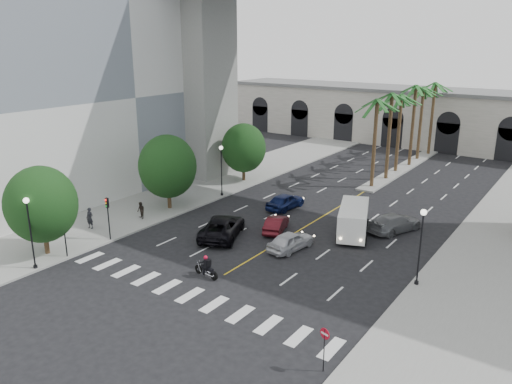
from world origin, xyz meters
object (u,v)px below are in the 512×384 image
object	(u,v)px
lamp_post_right	(421,241)
traffic_signal_far	(108,212)
car_d	(395,223)
cargo_van	(353,219)
motorcycle_rider	(207,267)
do_not_enter_sign	(325,340)
lamp_post_left_near	(30,227)
pedestrian_b	(141,210)
car_b	(276,224)
car_e	(285,201)
car_c	(222,227)
car_a	(291,241)
traffic_signal_near	(64,226)
pedestrian_a	(90,218)
lamp_post_left_far	(221,166)

from	to	relation	value
lamp_post_right	traffic_signal_far	world-z (taller)	lamp_post_right
car_d	cargo_van	distance (m)	3.89
motorcycle_rider	do_not_enter_sign	size ratio (longest dim) A/B	0.91
lamp_post_left_near	car_d	distance (m)	28.39
car_d	motorcycle_rider	bearing A→B (deg)	85.49
lamp_post_right	pedestrian_b	xyz separation A→B (m)	(-24.33, -1.67, -2.30)
car_b	car_e	bearing A→B (deg)	-84.85
car_c	do_not_enter_sign	world-z (taller)	do_not_enter_sign
car_d	do_not_enter_sign	size ratio (longest dim) A/B	2.19
motorcycle_rider	car_d	world-z (taller)	motorcycle_rider
car_e	lamp_post_right	bearing A→B (deg)	155.11
lamp_post_left_near	car_c	size ratio (longest dim) A/B	0.88
car_a	do_not_enter_sign	size ratio (longest dim) A/B	1.78
car_c	cargo_van	bearing A→B (deg)	-166.73
traffic_signal_near	pedestrian_a	size ratio (longest dim) A/B	2.00
traffic_signal_far	car_d	size ratio (longest dim) A/B	0.70
car_a	car_e	bearing A→B (deg)	-47.71
lamp_post_left_near	pedestrian_b	bearing A→B (deg)	97.71
cargo_van	pedestrian_b	xyz separation A→B (m)	(-17.14, -7.49, -0.49)
car_c	lamp_post_left_near	bearing A→B (deg)	37.78
car_a	pedestrian_b	size ratio (longest dim) A/B	2.78
car_a	car_b	world-z (taller)	car_a
traffic_signal_far	pedestrian_a	xyz separation A→B (m)	(-3.37, 0.68, -1.45)
lamp_post_left_near	motorcycle_rider	distance (m)	12.50
lamp_post_right	car_c	size ratio (longest dim) A/B	0.88
lamp_post_right	traffic_signal_far	distance (m)	23.62
car_d	do_not_enter_sign	world-z (taller)	do_not_enter_sign
pedestrian_a	car_b	bearing A→B (deg)	22.64
car_e	pedestrian_a	world-z (taller)	pedestrian_a
motorcycle_rider	do_not_enter_sign	world-z (taller)	do_not_enter_sign
lamp_post_left_far	cargo_van	bearing A→B (deg)	-7.95
motorcycle_rider	car_c	size ratio (longest dim) A/B	0.36
motorcycle_rider	car_b	xyz separation A→B (m)	(-0.73, 9.87, -0.05)
car_c	traffic_signal_far	bearing A→B (deg)	17.86
car_a	car_c	world-z (taller)	car_c
traffic_signal_near	traffic_signal_far	world-z (taller)	same
cargo_van	car_a	bearing A→B (deg)	-137.25
car_b	pedestrian_b	distance (m)	12.34
car_d	car_b	bearing A→B (deg)	56.19
traffic_signal_near	car_a	size ratio (longest dim) A/B	0.85
car_e	pedestrian_b	world-z (taller)	pedestrian_b
motorcycle_rider	car_d	bearing A→B (deg)	70.91
lamp_post_left_near	lamp_post_right	xyz separation A→B (m)	(22.80, 13.00, 0.00)
lamp_post_right	pedestrian_a	bearing A→B (deg)	-167.42
lamp_post_right	traffic_signal_far	bearing A→B (deg)	-164.02
traffic_signal_near	car_c	distance (m)	12.14
car_c	do_not_enter_sign	bearing A→B (deg)	121.02
do_not_enter_sign	car_c	bearing A→B (deg)	158.92
car_e	car_b	bearing A→B (deg)	118.25
traffic_signal_near	car_a	distance (m)	16.89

